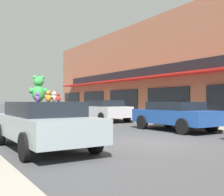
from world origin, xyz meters
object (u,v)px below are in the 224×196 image
(teddy_bear_orange, at_px, (48,96))
(parked_car_far_right, at_px, (105,110))
(teddy_bear_purple, at_px, (37,97))
(parked_car_far_center, at_px, (175,115))
(plush_art_car, at_px, (43,123))
(teddy_bear_black, at_px, (49,97))
(teddy_bear_red, at_px, (58,97))
(teddy_bear_giant, at_px, (38,89))
(teddy_bear_cream, at_px, (54,97))

(teddy_bear_orange, xyz_separation_m, parked_car_far_right, (6.79, 8.02, -0.79))
(teddy_bear_purple, xyz_separation_m, parked_car_far_center, (7.28, 1.80, -0.78))
(plush_art_car, height_order, parked_car_far_right, parked_car_far_right)
(teddy_bear_orange, relative_size, parked_car_far_center, 0.08)
(teddy_bear_black, relative_size, teddy_bear_red, 1.01)
(teddy_bear_giant, height_order, teddy_bear_black, teddy_bear_giant)
(teddy_bear_purple, height_order, parked_car_far_right, teddy_bear_purple)
(teddy_bear_black, relative_size, parked_car_far_right, 0.07)
(plush_art_car, relative_size, parked_car_far_center, 1.06)
(plush_art_car, xyz_separation_m, teddy_bear_black, (0.34, 0.50, 0.78))
(teddy_bear_black, bearing_deg, parked_car_far_center, -158.26)
(plush_art_car, height_order, teddy_bear_giant, teddy_bear_giant)
(parked_car_far_center, bearing_deg, parked_car_far_right, 90.00)
(teddy_bear_purple, bearing_deg, teddy_bear_black, -169.14)
(teddy_bear_orange, bearing_deg, teddy_bear_black, -79.19)
(plush_art_car, xyz_separation_m, parked_car_far_center, (7.04, 1.64, -0.01))
(teddy_bear_purple, xyz_separation_m, teddy_bear_orange, (0.49, 0.46, 0.04))
(teddy_bear_red, distance_m, teddy_bear_orange, 0.32)
(teddy_bear_black, xyz_separation_m, teddy_bear_cream, (0.25, 0.20, 0.03))
(teddy_bear_giant, distance_m, teddy_bear_cream, 0.75)
(teddy_bear_giant, relative_size, teddy_bear_orange, 2.29)
(teddy_bear_purple, distance_m, teddy_bear_orange, 0.67)
(teddy_bear_red, xyz_separation_m, parked_car_far_center, (6.50, 1.46, -0.79))
(parked_car_far_right, bearing_deg, parked_car_far_center, -90.00)
(teddy_bear_purple, xyz_separation_m, teddy_bear_red, (0.78, 0.34, 0.01))
(teddy_bear_black, xyz_separation_m, teddy_bear_red, (0.20, -0.32, -0.00))
(teddy_bear_black, height_order, teddy_bear_cream, teddy_bear_cream)
(plush_art_car, distance_m, teddy_bear_giant, 1.10)
(teddy_bear_red, xyz_separation_m, parked_car_far_right, (6.50, 8.14, -0.76))
(parked_car_far_right, bearing_deg, teddy_bear_giant, -131.68)
(teddy_bear_black, xyz_separation_m, teddy_bear_orange, (-0.09, -0.21, 0.03))
(plush_art_car, bearing_deg, teddy_bear_purple, -145.86)
(parked_car_far_right, bearing_deg, teddy_bear_red, -128.59)
(teddy_bear_black, relative_size, teddy_bear_purple, 1.06)
(teddy_bear_giant, relative_size, teddy_bear_purple, 3.02)
(teddy_bear_giant, distance_m, teddy_bear_red, 0.67)
(parked_car_far_right, bearing_deg, teddy_bear_black, -130.59)
(teddy_bear_black, bearing_deg, parked_car_far_right, -118.49)
(teddy_bear_cream, xyz_separation_m, parked_car_far_right, (6.45, 7.62, -0.79))
(teddy_bear_black, distance_m, parked_car_far_center, 6.84)
(teddy_bear_giant, height_order, parked_car_far_center, teddy_bear_giant)
(teddy_bear_black, distance_m, teddy_bear_purple, 0.88)
(teddy_bear_giant, bearing_deg, teddy_bear_black, -157.30)
(teddy_bear_cream, bearing_deg, teddy_bear_black, -7.36)
(teddy_bear_black, relative_size, parked_car_far_center, 0.06)
(teddy_bear_cream, height_order, parked_car_far_center, teddy_bear_cream)
(teddy_bear_cream, height_order, parked_car_far_right, teddy_bear_cream)
(teddy_bear_orange, xyz_separation_m, parked_car_far_center, (6.79, 1.34, -0.83))
(teddy_bear_giant, xyz_separation_m, teddy_bear_black, (0.38, 0.14, -0.26))
(teddy_bear_giant, bearing_deg, teddy_bear_red, 165.38)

